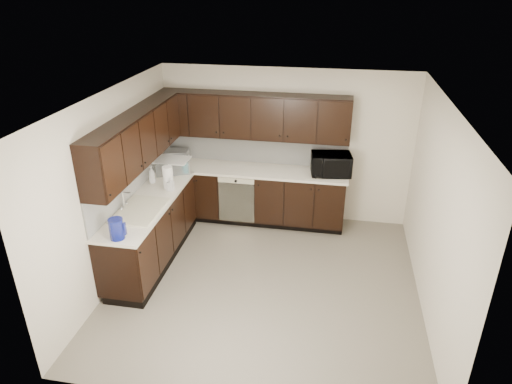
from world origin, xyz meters
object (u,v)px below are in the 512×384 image
at_px(microwave, 331,164).
at_px(toaster_oven, 177,157).
at_px(sink, 140,215).
at_px(blue_pitcher, 117,229).
at_px(storage_bin, 172,166).

xyz_separation_m(microwave, toaster_oven, (-2.49, 0.01, -0.05)).
distance_m(sink, blue_pitcher, 0.71).
bearing_deg(microwave, blue_pitcher, -143.36).
distance_m(microwave, storage_bin, 2.48).
distance_m(microwave, blue_pitcher, 3.38).
height_order(sink, blue_pitcher, sink).
height_order(sink, storage_bin, sink).
relative_size(microwave, storage_bin, 1.18).
bearing_deg(blue_pitcher, microwave, 47.44).
xyz_separation_m(storage_bin, blue_pitcher, (0.06, -2.05, 0.03)).
bearing_deg(storage_bin, microwave, 7.79).
bearing_deg(sink, blue_pitcher, -87.91).
relative_size(toaster_oven, blue_pitcher, 1.41).
bearing_deg(sink, microwave, 35.01).
bearing_deg(storage_bin, sink, -88.71).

